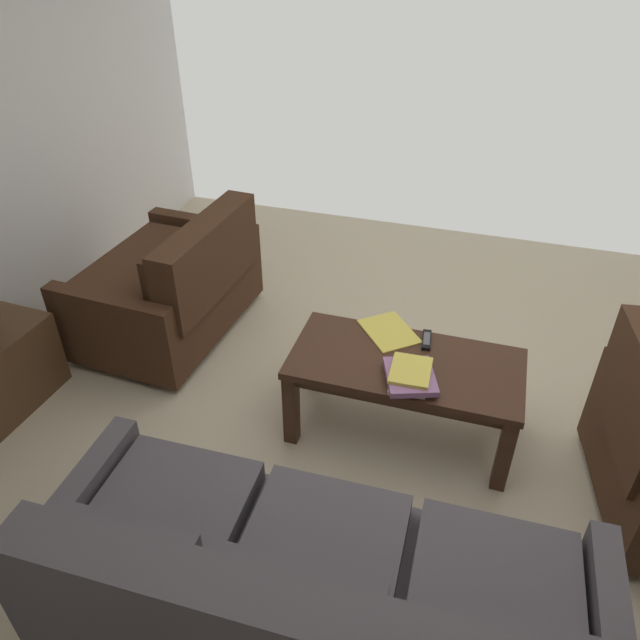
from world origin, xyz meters
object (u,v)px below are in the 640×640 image
(book_stack, at_px, (410,376))
(tv_remote, at_px, (427,340))
(coffee_table, at_px, (405,372))
(loose_magazine, at_px, (389,331))
(sofa_main, at_px, (311,603))
(loveseat_near, at_px, (173,285))

(book_stack, distance_m, tv_remote, 0.34)
(coffee_table, height_order, loose_magazine, loose_magazine)
(sofa_main, distance_m, tv_remote, 1.46)
(sofa_main, relative_size, book_stack, 6.15)
(tv_remote, bearing_deg, coffee_table, 69.23)
(loveseat_near, bearing_deg, sofa_main, 130.26)
(coffee_table, xyz_separation_m, book_stack, (-0.04, 0.15, 0.11))
(book_stack, relative_size, tv_remote, 2.00)
(loveseat_near, relative_size, loose_magazine, 3.92)
(coffee_table, height_order, tv_remote, tv_remote)
(sofa_main, relative_size, loose_magazine, 6.53)
(loveseat_near, distance_m, book_stack, 1.73)
(tv_remote, height_order, loose_magazine, tv_remote)
(book_stack, xyz_separation_m, loose_magazine, (0.17, -0.36, -0.03))
(book_stack, bearing_deg, coffee_table, -74.49)
(loveseat_near, height_order, tv_remote, loveseat_near)
(loveseat_near, xyz_separation_m, coffee_table, (-1.56, 0.48, 0.05))
(tv_remote, xyz_separation_m, loose_magazine, (0.20, -0.03, -0.01))
(coffee_table, relative_size, tv_remote, 6.98)
(sofa_main, distance_m, coffee_table, 1.26)
(sofa_main, height_order, tv_remote, sofa_main)
(loose_magazine, bearing_deg, loveseat_near, -50.19)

